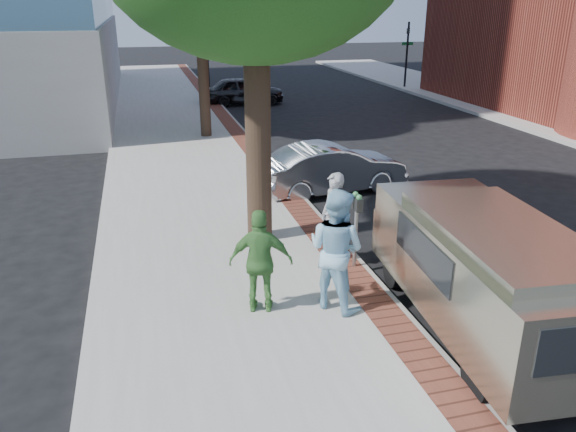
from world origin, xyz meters
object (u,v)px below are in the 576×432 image
object	(u,v)px
person_officer	(336,249)
person_green	(261,262)
person_gray	(334,217)
sedan_silver	(332,168)
parking_meter	(356,215)
van	(481,265)
bg_car	(243,90)

from	to	relation	value
person_officer	person_green	world-z (taller)	person_officer
person_gray	sedan_silver	xyz separation A→B (m)	(1.46, 4.34, -0.36)
person_officer	parking_meter	bearing A→B (deg)	-70.78
parking_meter	van	bearing A→B (deg)	-60.13
parking_meter	person_gray	world-z (taller)	person_gray
van	parking_meter	bearing A→B (deg)	124.70
parking_meter	sedan_silver	size ratio (longest dim) A/B	0.37
bg_car	person_officer	bearing A→B (deg)	174.84
person_gray	person_green	world-z (taller)	person_gray
bg_car	van	world-z (taller)	van
person_officer	van	bearing A→B (deg)	-149.84
sedan_silver	bg_car	distance (m)	14.42
person_gray	bg_car	xyz separation A→B (m)	(1.72, 18.76, -0.33)
person_officer	bg_car	xyz separation A→B (m)	(2.30, 20.50, -0.48)
sedan_silver	van	xyz separation A→B (m)	(0.05, -6.95, 0.36)
parking_meter	person_gray	xyz separation A→B (m)	(-0.28, 0.45, -0.19)
person_green	sedan_silver	world-z (taller)	person_green
person_green	van	world-z (taller)	person_green
sedan_silver	parking_meter	bearing A→B (deg)	158.68
person_green	van	bearing A→B (deg)	177.74
person_gray	van	size ratio (longest dim) A/B	0.33
bg_car	van	size ratio (longest dim) A/B	0.77
sedan_silver	person_gray	bearing A→B (deg)	153.94
person_gray	person_officer	world-z (taller)	person_officer
person_gray	person_officer	size ratio (longest dim) A/B	0.86
parking_meter	person_gray	distance (m)	0.56
person_gray	sedan_silver	distance (m)	4.60
person_gray	person_officer	bearing A→B (deg)	-35.26
person_officer	bg_car	bearing A→B (deg)	-43.74
bg_car	van	bearing A→B (deg)	-179.32
parking_meter	person_green	size ratio (longest dim) A/B	0.85
parking_meter	van	world-z (taller)	van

